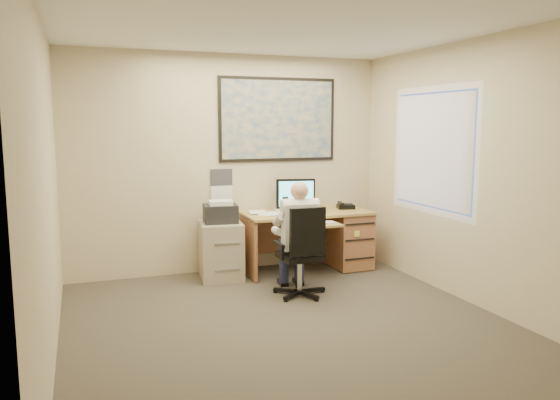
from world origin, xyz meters
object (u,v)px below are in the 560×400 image
object	(u,v)px
desk	(329,233)
filing_cabinet	(221,245)
person	(299,239)
office_chair	(301,270)

from	to	relation	value
desk	filing_cabinet	bearing A→B (deg)	-179.72
filing_cabinet	person	distance (m)	1.13
office_chair	filing_cabinet	bearing A→B (deg)	122.93
desk	person	size ratio (longest dim) A/B	1.30
person	filing_cabinet	bearing A→B (deg)	132.35
desk	office_chair	size ratio (longest dim) A/B	1.61
office_chair	desk	bearing A→B (deg)	51.45
filing_cabinet	office_chair	bearing A→B (deg)	-50.53
filing_cabinet	office_chair	size ratio (longest dim) A/B	0.96
person	desk	bearing A→B (deg)	56.46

